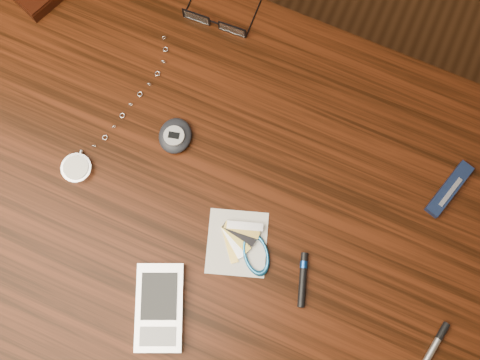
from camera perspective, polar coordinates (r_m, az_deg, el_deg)
The scene contains 10 objects.
ground at distance 1.66m, azimuth -2.14°, elevation -7.16°, with size 3.80×3.80×0.00m, color #472814.
desk at distance 1.02m, azimuth -3.45°, elevation -2.85°, with size 1.00×0.70×0.75m.
eyeglasses at distance 1.01m, azimuth -2.31°, elevation 14.91°, with size 0.12×0.12×0.02m.
pocket_watch at distance 0.96m, azimuth -14.96°, elevation 1.43°, with size 0.07×0.28×0.01m.
pda_phone at distance 0.90m, azimuth -7.64°, elevation -11.88°, with size 0.11×0.14×0.02m.
pedometer at distance 0.94m, azimuth -6.18°, elevation 4.19°, with size 0.06×0.07×0.02m.
notepad_keys at distance 0.90m, azimuth 0.60°, elevation -6.35°, with size 0.13×0.12×0.01m.
pocket_knife at distance 0.97m, azimuth 19.22°, elevation -0.82°, with size 0.05×0.10×0.01m.
silver_pen at distance 0.93m, azimuth 17.55°, elevation -15.47°, with size 0.03×0.12×0.01m.
black_blue_pen at distance 0.90m, azimuth 5.97°, elevation -9.21°, with size 0.04×0.08×0.01m.
Camera 1 is at (0.14, -0.16, 1.65)m, focal length 45.00 mm.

